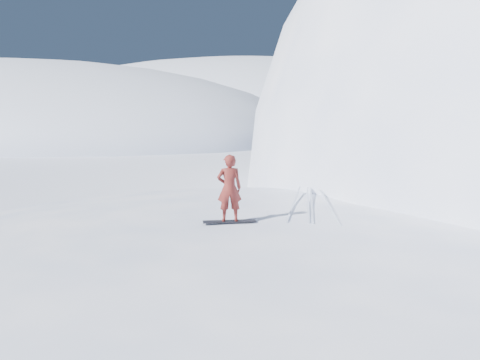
{
  "coord_description": "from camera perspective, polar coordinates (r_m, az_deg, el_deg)",
  "views": [
    {
      "loc": [
        2.18,
        -10.4,
        5.83
      ],
      "look_at": [
        -2.34,
        3.28,
        3.5
      ],
      "focal_mm": 35.0,
      "sensor_mm": 36.0,
      "label": 1
    }
  ],
  "objects": [
    {
      "name": "wind_bumps",
      "position": [
        14.08,
        5.62,
        -15.33
      ],
      "size": [
        16.0,
        14.4,
        1.0
      ],
      "color": "white",
      "rests_on": "ground"
    },
    {
      "name": "board_tracks",
      "position": [
        16.73,
        8.59,
        -2.68
      ],
      "size": [
        2.41,
        5.96,
        0.04
      ],
      "color": "silver",
      "rests_on": "ground"
    },
    {
      "name": "near_ridge",
      "position": [
        14.66,
        12.55,
        -14.48
      ],
      "size": [
        36.0,
        28.0,
        4.8
      ],
      "primitive_type": "ellipsoid",
      "color": "white",
      "rests_on": "ground"
    },
    {
      "name": "vapor_plume",
      "position": [
        72.67,
        -23.34,
        3.85
      ],
      "size": [
        10.89,
        8.71,
        7.62
      ],
      "primitive_type": "ellipsoid",
      "color": "white",
      "rests_on": "ground"
    },
    {
      "name": "far_ridge_c",
      "position": [
        127.7,
        -1.03,
        6.58
      ],
      "size": [
        140.0,
        90.0,
        36.0
      ],
      "primitive_type": "ellipsoid",
      "color": "white",
      "rests_on": "ground"
    },
    {
      "name": "snowboarder",
      "position": [
        13.67,
        -1.31,
        -0.99
      ],
      "size": [
        0.85,
        0.73,
        1.98
      ],
      "primitive_type": "imported",
      "rotation": [
        0.0,
        0.0,
        3.57
      ],
      "color": "maroon",
      "rests_on": "snowboard"
    },
    {
      "name": "ground",
      "position": [
        12.12,
        6.0,
        -19.63
      ],
      "size": [
        400.0,
        400.0,
        0.0
      ],
      "primitive_type": "plane",
      "color": "white",
      "rests_on": "ground"
    },
    {
      "name": "snowboard",
      "position": [
        13.89,
        -1.3,
        -5.06
      ],
      "size": [
        1.56,
        0.92,
        0.03
      ],
      "primitive_type": "cube",
      "rotation": [
        0.0,
        0.0,
        0.43
      ],
      "color": "black",
      "rests_on": "near_ridge"
    }
  ]
}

